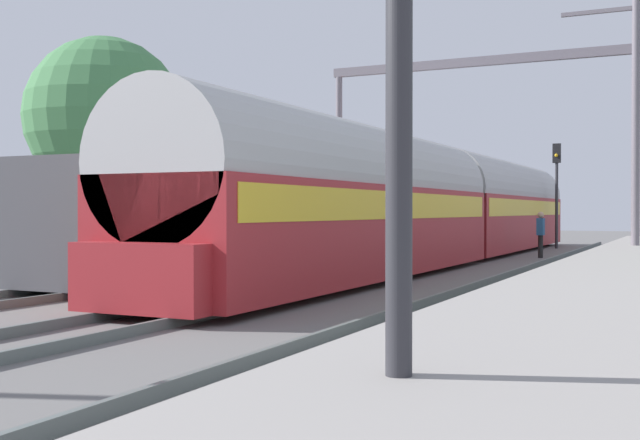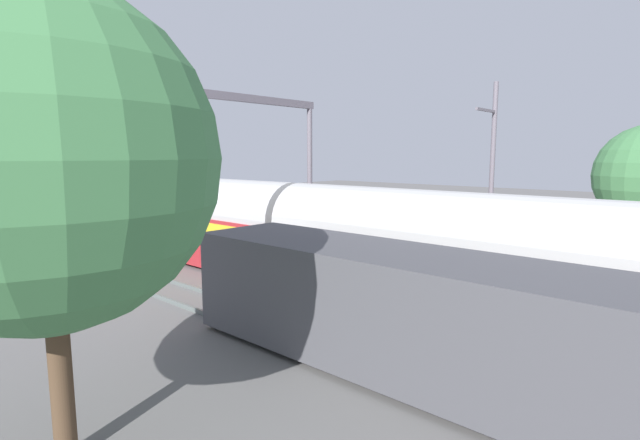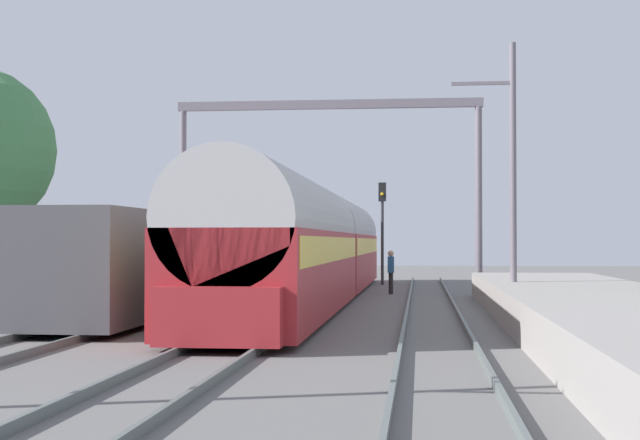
{
  "view_description": "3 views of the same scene",
  "coord_description": "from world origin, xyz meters",
  "px_view_note": "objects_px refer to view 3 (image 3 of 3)",
  "views": [
    {
      "loc": [
        7.84,
        -13.32,
        1.76
      ],
      "look_at": [
        0.0,
        3.18,
        1.55
      ],
      "focal_mm": 44.59,
      "sensor_mm": 36.0,
      "label": 1
    },
    {
      "loc": [
        -13.25,
        -0.01,
        5.06
      ],
      "look_at": [
        0.3,
        11.98,
        2.58
      ],
      "focal_mm": 26.84,
      "sensor_mm": 36.0,
      "label": 2
    },
    {
      "loc": [
        3.72,
        -20.57,
        2.11
      ],
      "look_at": [
        0.0,
        14.58,
        2.89
      ],
      "focal_mm": 53.21,
      "sensor_mm": 36.0,
      "label": 3
    }
  ],
  "objects_px": {
    "freight_car": "(137,264)",
    "catenary_gantry": "(328,155)",
    "railway_signal_far": "(382,219)",
    "passenger_train": "(315,245)",
    "person_crossing": "(391,268)"
  },
  "relations": [
    {
      "from": "freight_car",
      "to": "passenger_train",
      "type": "bearing_deg",
      "value": 63.19
    },
    {
      "from": "person_crossing",
      "to": "catenary_gantry",
      "type": "height_order",
      "value": "catenary_gantry"
    },
    {
      "from": "person_crossing",
      "to": "freight_car",
      "type": "bearing_deg",
      "value": 152.23
    },
    {
      "from": "catenary_gantry",
      "to": "freight_car",
      "type": "bearing_deg",
      "value": -107.49
    },
    {
      "from": "person_crossing",
      "to": "catenary_gantry",
      "type": "relative_size",
      "value": 0.14
    },
    {
      "from": "freight_car",
      "to": "catenary_gantry",
      "type": "xyz_separation_m",
      "value": [
        4.06,
        12.89,
        4.16
      ]
    },
    {
      "from": "passenger_train",
      "to": "person_crossing",
      "type": "height_order",
      "value": "passenger_train"
    },
    {
      "from": "railway_signal_far",
      "to": "catenary_gantry",
      "type": "relative_size",
      "value": 0.39
    },
    {
      "from": "freight_car",
      "to": "catenary_gantry",
      "type": "distance_m",
      "value": 14.14
    },
    {
      "from": "passenger_train",
      "to": "freight_car",
      "type": "relative_size",
      "value": 2.53
    },
    {
      "from": "freight_car",
      "to": "railway_signal_far",
      "type": "height_order",
      "value": "railway_signal_far"
    },
    {
      "from": "passenger_train",
      "to": "freight_car",
      "type": "height_order",
      "value": "passenger_train"
    },
    {
      "from": "railway_signal_far",
      "to": "catenary_gantry",
      "type": "xyz_separation_m",
      "value": [
        -1.92,
        -7.08,
        2.49
      ]
    },
    {
      "from": "freight_car",
      "to": "catenary_gantry",
      "type": "height_order",
      "value": "catenary_gantry"
    },
    {
      "from": "freight_car",
      "to": "railway_signal_far",
      "type": "relative_size",
      "value": 2.65
    }
  ]
}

